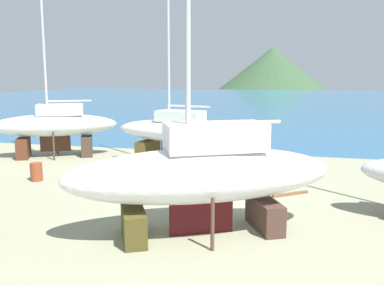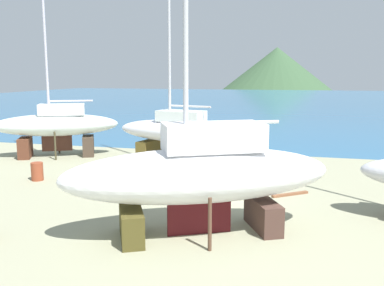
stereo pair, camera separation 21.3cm
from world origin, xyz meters
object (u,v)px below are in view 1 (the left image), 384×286
object	(u,v)px
sailboat_small_center	(55,125)
barrel_tipped_right	(118,181)
sailboat_large_starboard	(175,132)
sailboat_far_slipway	(203,173)
barrel_rust_near	(36,172)

from	to	relation	value
sailboat_small_center	barrel_tipped_right	world-z (taller)	sailboat_small_center
sailboat_large_starboard	barrel_tipped_right	xyz separation A→B (m)	(-1.42, -5.12, -1.76)
sailboat_large_starboard	sailboat_far_slipway	distance (m)	10.81
sailboat_large_starboard	sailboat_small_center	world-z (taller)	sailboat_large_starboard
sailboat_large_starboard	sailboat_small_center	bearing A→B (deg)	6.95
sailboat_small_center	sailboat_far_slipway	size ratio (longest dim) A/B	0.93
barrel_rust_near	sailboat_large_starboard	bearing A→B (deg)	40.98
barrel_tipped_right	barrel_rust_near	xyz separation A→B (m)	(-4.43, 0.03, 0.20)
barrel_rust_near	sailboat_far_slipway	bearing A→B (deg)	-27.31
sailboat_far_slipway	barrel_rust_near	xyz separation A→B (m)	(-9.71, 5.02, -1.64)
sailboat_small_center	barrel_rust_near	world-z (taller)	sailboat_small_center
barrel_rust_near	sailboat_small_center	bearing A→B (deg)	112.76
barrel_rust_near	barrel_tipped_right	bearing A→B (deg)	-0.36
sailboat_far_slipway	barrel_rust_near	bearing A→B (deg)	-53.77
sailboat_large_starboard	barrel_tipped_right	distance (m)	5.59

